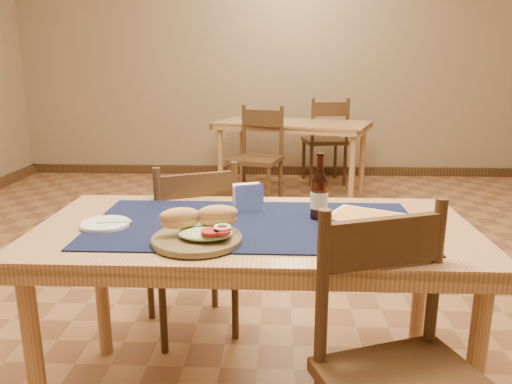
{
  "coord_description": "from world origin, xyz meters",
  "views": [
    {
      "loc": [
        0.08,
        -2.55,
        1.33
      ],
      "look_at": [
        0.0,
        -0.7,
        0.85
      ],
      "focal_mm": 35.0,
      "sensor_mm": 36.0,
      "label": 1
    }
  ],
  "objects_px": {
    "back_table": "(292,130)",
    "napkin_holder": "(248,198)",
    "main_table": "(255,246)",
    "chair_main_far": "(191,246)",
    "chair_main_near": "(405,377)",
    "sandwich_plate": "(199,233)",
    "beer_bottle": "(319,195)"
  },
  "relations": [
    {
      "from": "back_table",
      "to": "napkin_holder",
      "type": "bearing_deg",
      "value": -94.72
    },
    {
      "from": "main_table",
      "to": "back_table",
      "type": "xyz_separation_m",
      "value": [
        0.23,
        3.38,
        0.0
      ]
    },
    {
      "from": "chair_main_far",
      "to": "chair_main_near",
      "type": "xyz_separation_m",
      "value": [
        0.78,
        -1.06,
        0.03
      ]
    },
    {
      "from": "sandwich_plate",
      "to": "main_table",
      "type": "bearing_deg",
      "value": 49.09
    },
    {
      "from": "beer_bottle",
      "to": "napkin_holder",
      "type": "xyz_separation_m",
      "value": [
        -0.27,
        0.09,
        -0.04
      ]
    },
    {
      "from": "main_table",
      "to": "sandwich_plate",
      "type": "bearing_deg",
      "value": -130.91
    },
    {
      "from": "chair_main_near",
      "to": "sandwich_plate",
      "type": "xyz_separation_m",
      "value": [
        -0.61,
        0.33,
        0.3
      ]
    },
    {
      "from": "chair_main_near",
      "to": "beer_bottle",
      "type": "distance_m",
      "value": 0.73
    },
    {
      "from": "sandwich_plate",
      "to": "beer_bottle",
      "type": "distance_m",
      "value": 0.5
    },
    {
      "from": "sandwich_plate",
      "to": "beer_bottle",
      "type": "bearing_deg",
      "value": 33.64
    },
    {
      "from": "back_table",
      "to": "main_table",
      "type": "bearing_deg",
      "value": -93.91
    },
    {
      "from": "chair_main_far",
      "to": "beer_bottle",
      "type": "relative_size",
      "value": 3.56
    },
    {
      "from": "main_table",
      "to": "napkin_holder",
      "type": "height_order",
      "value": "napkin_holder"
    },
    {
      "from": "main_table",
      "to": "back_table",
      "type": "height_order",
      "value": "same"
    },
    {
      "from": "back_table",
      "to": "chair_main_near",
      "type": "bearing_deg",
      "value": -86.95
    },
    {
      "from": "napkin_holder",
      "to": "main_table",
      "type": "bearing_deg",
      "value": -78.17
    },
    {
      "from": "sandwich_plate",
      "to": "chair_main_far",
      "type": "bearing_deg",
      "value": 102.51
    },
    {
      "from": "back_table",
      "to": "chair_main_near",
      "type": "distance_m",
      "value": 3.92
    },
    {
      "from": "chair_main_far",
      "to": "beer_bottle",
      "type": "xyz_separation_m",
      "value": [
        0.58,
        -0.45,
        0.38
      ]
    },
    {
      "from": "beer_bottle",
      "to": "napkin_holder",
      "type": "relative_size",
      "value": 1.89
    },
    {
      "from": "chair_main_near",
      "to": "sandwich_plate",
      "type": "height_order",
      "value": "chair_main_near"
    },
    {
      "from": "back_table",
      "to": "beer_bottle",
      "type": "bearing_deg",
      "value": -89.85
    },
    {
      "from": "main_table",
      "to": "chair_main_far",
      "type": "xyz_separation_m",
      "value": [
        -0.34,
        0.53,
        -0.2
      ]
    },
    {
      "from": "main_table",
      "to": "beer_bottle",
      "type": "distance_m",
      "value": 0.31
    },
    {
      "from": "chair_main_near",
      "to": "napkin_holder",
      "type": "height_order",
      "value": "chair_main_near"
    },
    {
      "from": "main_table",
      "to": "back_table",
      "type": "bearing_deg",
      "value": 86.09
    },
    {
      "from": "main_table",
      "to": "napkin_holder",
      "type": "bearing_deg",
      "value": 101.83
    },
    {
      "from": "chair_main_near",
      "to": "beer_bottle",
      "type": "xyz_separation_m",
      "value": [
        -0.2,
        0.61,
        0.36
      ]
    },
    {
      "from": "main_table",
      "to": "napkin_holder",
      "type": "distance_m",
      "value": 0.22
    },
    {
      "from": "chair_main_far",
      "to": "napkin_holder",
      "type": "xyz_separation_m",
      "value": [
        0.3,
        -0.36,
        0.34
      ]
    },
    {
      "from": "chair_main_near",
      "to": "napkin_holder",
      "type": "distance_m",
      "value": 0.9
    },
    {
      "from": "chair_main_near",
      "to": "napkin_holder",
      "type": "bearing_deg",
      "value": 124.17
    }
  ]
}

